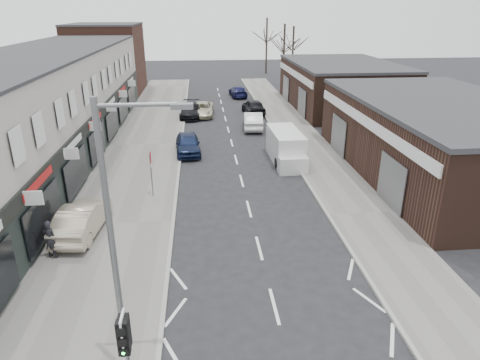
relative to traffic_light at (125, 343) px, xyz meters
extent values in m
plane|color=black|center=(4.40, 2.02, -2.41)|extent=(160.00, 160.00, 0.00)
cube|color=slate|center=(-2.35, 24.02, -2.35)|extent=(5.50, 64.00, 0.12)
cube|color=slate|center=(10.15, 24.02, -2.35)|extent=(3.50, 64.00, 0.12)
cube|color=#BAB5AA|center=(-9.10, 21.52, 1.14)|extent=(8.00, 41.00, 7.10)
cube|color=#47271E|center=(-9.10, 47.02, 1.59)|extent=(8.00, 10.00, 8.00)
cube|color=#352118|center=(16.90, 16.02, -0.16)|extent=(10.00, 18.00, 4.50)
cube|color=#352118|center=(16.90, 36.02, -0.16)|extent=(10.00, 16.00, 4.50)
cube|color=silver|center=(0.00, 0.02, 0.26)|extent=(0.05, 0.55, 1.10)
cube|color=black|center=(0.00, -0.10, 0.26)|extent=(0.28, 0.22, 0.95)
sphere|color=#0CE533|center=(0.00, -0.22, -0.04)|extent=(0.18, 0.18, 0.18)
cube|color=black|center=(0.00, 0.14, 0.26)|extent=(0.26, 0.20, 0.90)
cylinder|color=slate|center=(-0.30, 1.22, 1.71)|extent=(0.16, 0.16, 8.00)
cylinder|color=slate|center=(0.60, 1.22, 5.51)|extent=(1.80, 0.10, 0.10)
cube|color=slate|center=(1.60, 1.22, 5.46)|extent=(0.50, 0.22, 0.12)
cylinder|color=slate|center=(-0.80, 14.02, -1.04)|extent=(0.07, 0.07, 2.50)
cube|color=white|center=(-0.75, 14.02, -0.44)|extent=(0.04, 0.45, 0.25)
cube|color=silver|center=(7.80, 19.63, -1.37)|extent=(2.00, 4.62, 2.09)
cube|color=silver|center=(7.80, 16.95, -1.87)|extent=(1.86, 0.84, 1.10)
cylinder|color=black|center=(6.95, 18.03, -2.07)|extent=(0.22, 0.70, 0.70)
cylinder|color=black|center=(8.65, 18.03, -2.07)|extent=(0.22, 0.70, 0.70)
cylinder|color=black|center=(6.95, 21.24, -2.07)|extent=(0.22, 0.70, 0.70)
cylinder|color=black|center=(8.65, 21.24, -2.07)|extent=(0.22, 0.70, 0.70)
imported|color=#B4A790|center=(-3.62, 9.95, -1.56)|extent=(1.96, 4.57, 1.47)
imported|color=black|center=(-4.41, 7.92, -1.44)|extent=(0.72, 0.59, 1.71)
imported|color=#121C39|center=(1.03, 21.74, -1.68)|extent=(1.99, 4.40, 1.47)
imported|color=black|center=(1.07, 32.93, -1.73)|extent=(2.13, 4.79, 1.37)
imported|color=beige|center=(2.20, 33.36, -1.76)|extent=(2.47, 4.85, 1.31)
imported|color=silver|center=(6.60, 28.14, -1.67)|extent=(1.94, 4.61, 1.48)
imported|color=black|center=(7.33, 33.70, -1.67)|extent=(2.19, 4.54, 1.49)
imported|color=#14163F|center=(6.60, 42.82, -1.78)|extent=(2.10, 4.48, 1.27)
camera|label=1|loc=(2.00, -8.30, 7.49)|focal=32.00mm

